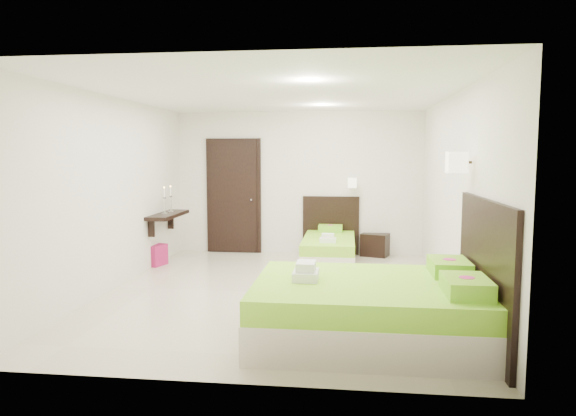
# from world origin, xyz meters

# --- Properties ---
(floor) EXTENTS (5.50, 5.50, 0.00)m
(floor) POSITION_xyz_m (0.00, 0.00, 0.00)
(floor) COLOR beige
(floor) RESTS_ON ground
(bed_single) EXTENTS (1.03, 1.71, 1.41)m
(bed_single) POSITION_xyz_m (0.61, 1.97, 0.26)
(bed_single) COLOR beige
(bed_single) RESTS_ON ground
(bed_double) EXTENTS (2.25, 1.91, 1.86)m
(bed_double) POSITION_xyz_m (1.21, -1.61, 0.33)
(bed_double) COLOR beige
(bed_double) RESTS_ON ground
(nightstand) EXTENTS (0.56, 0.53, 0.41)m
(nightstand) POSITION_xyz_m (1.41, 2.67, 0.20)
(nightstand) COLOR black
(nightstand) RESTS_ON ground
(ottoman) EXTENTS (0.43, 0.43, 0.34)m
(ottoman) POSITION_xyz_m (-2.28, 1.44, 0.17)
(ottoman) COLOR #911349
(ottoman) RESTS_ON ground
(door) EXTENTS (1.02, 0.15, 2.14)m
(door) POSITION_xyz_m (-1.20, 2.70, 1.05)
(door) COLOR black
(door) RESTS_ON ground
(console_shelf) EXTENTS (0.35, 1.20, 0.78)m
(console_shelf) POSITION_xyz_m (-2.08, 1.60, 0.82)
(console_shelf) COLOR black
(console_shelf) RESTS_ON ground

